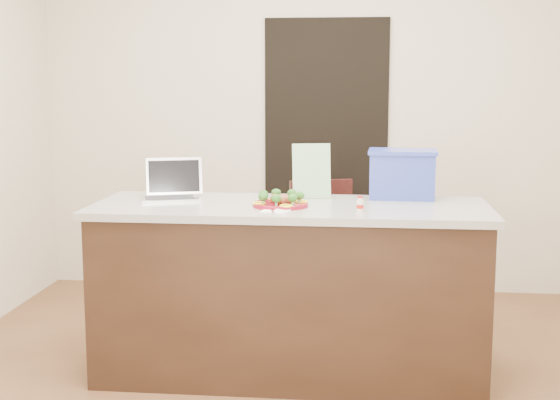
# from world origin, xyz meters

# --- Properties ---
(ground) EXTENTS (4.00, 4.00, 0.00)m
(ground) POSITION_xyz_m (0.00, 0.00, 0.00)
(ground) COLOR brown
(ground) RESTS_ON ground
(room_shell) EXTENTS (4.00, 4.00, 4.00)m
(room_shell) POSITION_xyz_m (0.00, 0.00, 1.62)
(room_shell) COLOR white
(room_shell) RESTS_ON ground
(doorway) EXTENTS (0.90, 0.02, 2.00)m
(doorway) POSITION_xyz_m (0.10, 1.98, 1.00)
(doorway) COLOR black
(doorway) RESTS_ON ground
(island) EXTENTS (2.06, 0.76, 0.92)m
(island) POSITION_xyz_m (0.00, 0.25, 0.46)
(island) COLOR black
(island) RESTS_ON ground
(plate) EXTENTS (0.29, 0.29, 0.02)m
(plate) POSITION_xyz_m (-0.04, 0.19, 0.93)
(plate) COLOR maroon
(plate) RESTS_ON island
(meatballs) EXTENTS (0.11, 0.12, 0.04)m
(meatballs) POSITION_xyz_m (-0.04, 0.19, 0.96)
(meatballs) COLOR brown
(meatballs) RESTS_ON plate
(broccoli) EXTENTS (0.24, 0.24, 0.04)m
(broccoli) POSITION_xyz_m (-0.04, 0.19, 0.98)
(broccoli) COLOR #1A4A13
(broccoli) RESTS_ON plate
(pepper_rings) EXTENTS (0.28, 0.28, 0.01)m
(pepper_rings) POSITION_xyz_m (-0.04, 0.19, 0.94)
(pepper_rings) COLOR yellow
(pepper_rings) RESTS_ON plate
(napkin) EXTENTS (0.15, 0.15, 0.01)m
(napkin) POSITION_xyz_m (-0.05, 0.04, 0.92)
(napkin) COLOR white
(napkin) RESTS_ON island
(fork) EXTENTS (0.04, 0.16, 0.00)m
(fork) POSITION_xyz_m (-0.07, 0.05, 0.93)
(fork) COLOR #B1B0B5
(fork) RESTS_ON napkin
(knife) EXTENTS (0.08, 0.17, 0.01)m
(knife) POSITION_xyz_m (-0.02, 0.03, 0.93)
(knife) COLOR white
(knife) RESTS_ON napkin
(yogurt_bottle) EXTENTS (0.04, 0.04, 0.08)m
(yogurt_bottle) POSITION_xyz_m (0.36, 0.08, 0.95)
(yogurt_bottle) COLOR beige
(yogurt_bottle) RESTS_ON island
(laptop) EXTENTS (0.36, 0.33, 0.22)m
(laptop) POSITION_xyz_m (-0.66, 0.39, 0.98)
(laptop) COLOR silver
(laptop) RESTS_ON island
(leaflet) EXTENTS (0.21, 0.09, 0.30)m
(leaflet) POSITION_xyz_m (0.10, 0.48, 1.07)
(leaflet) COLOR silver
(leaflet) RESTS_ON island
(blue_box) EXTENTS (0.38, 0.28, 0.27)m
(blue_box) POSITION_xyz_m (0.59, 0.54, 1.05)
(blue_box) COLOR #2C3BA0
(blue_box) RESTS_ON island
(chair) EXTENTS (0.52, 0.53, 0.93)m
(chair) POSITION_xyz_m (0.11, 1.10, 0.53)
(chair) COLOR #35110F
(chair) RESTS_ON ground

